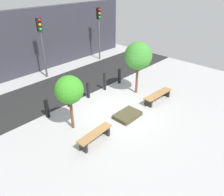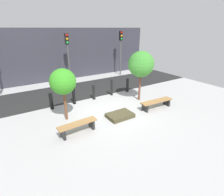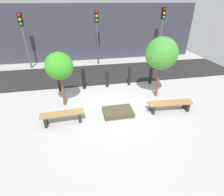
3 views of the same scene
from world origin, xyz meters
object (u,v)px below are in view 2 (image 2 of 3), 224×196
Objects in this scene: bollard_far_left at (51,101)px; bollard_right at (112,87)px; bollard_far_right at (127,85)px; bollard_center at (94,92)px; bollard_left at (74,95)px; traffic_light_mid_east at (121,45)px; traffic_light_mid_west at (68,50)px; bench_left at (78,126)px; tree_behind_right_bench at (141,64)px; bench_right at (156,103)px; planter_bed at (120,115)px; tree_behind_left_bench at (63,82)px.

bollard_far_left is 3.85m from bollard_right.
bollard_center is at bearing 180.00° from bollard_far_right.
traffic_light_mid_east is at bearing 33.80° from bollard_left.
bollard_right is at bearing -131.05° from traffic_light_mid_east.
traffic_light_mid_west reaches higher than bollard_center.
bench_left is 3.00m from bollard_far_left.
bollard_left reaches higher than bollard_far_right.
tree_behind_right_bench reaches higher than bollard_far_right.
bench_left is 1.53× the size of bollard_left.
traffic_light_mid_east is (4.87, 0.00, 0.07)m from traffic_light_mid_west.
traffic_light_mid_west is at bearing 111.33° from bench_right.
bollard_far_left is 2.57m from bollard_center.
tree_behind_right_bench reaches higher than bollard_left.
planter_bed is at bearing -90.00° from traffic_light_mid_west.
bollard_far_right is at bearing 0.00° from bollard_left.
bollard_far_left is at bearing 180.00° from bollard_left.
bollard_right is (2.57, 0.00, -0.01)m from bollard_left.
bollard_left is 7.70m from traffic_light_mid_east.
bench_right is 2.10× the size of bollard_far_right.
planter_bed is at bearing -65.21° from bollard_left.
tree_behind_left_bench is at bearing 86.46° from bench_left.
tree_behind_left_bench reaches higher than bollard_left.
bollard_far_left is 1.29m from bollard_left.
bench_right is at bearing -31.59° from bollard_far_left.
bollard_right is at bearing 23.52° from tree_behind_left_bench.
tree_behind_right_bench is 2.73× the size of bollard_right.
tree_behind_left_bench reaches higher than bollard_far_right.
traffic_light_mid_east is (3.59, 4.12, 2.12)m from bollard_right.
bollard_center is (1.28, 0.00, -0.09)m from bollard_left.
tree_behind_right_bench is at bearing -17.74° from bollard_far_left.
bollard_far_left is (-2.57, 2.78, 0.35)m from planter_bed.
traffic_light_mid_west is at bearing 58.07° from bollard_far_left.
bollard_left is 0.29× the size of traffic_light_mid_west.
bollard_left reaches higher than bench_left.
bollard_far_right is at bearing 0.00° from bollard_right.
bollard_far_right is at bearing -119.21° from traffic_light_mid_east.
bench_left is 4.65m from bollard_right.
bench_right is at bearing -5.02° from planter_bed.
tree_behind_right_bench is 3.21× the size of bollard_center.
tree_behind_right_bench is 0.78× the size of traffic_light_mid_west.
traffic_light_mid_west is (0.00, 6.90, 2.49)m from planter_bed.
bollard_left is 0.28× the size of traffic_light_mid_east.
traffic_light_mid_west reaches higher than bollard_left.
traffic_light_mid_west is (2.28, 5.67, 0.72)m from tree_behind_left_bench.
tree_behind_right_bench is 0.76× the size of traffic_light_mid_east.
bollard_right is (1.28, 0.00, 0.08)m from bollard_center.
planter_bed is at bearing -47.28° from bollard_far_left.
traffic_light_mid_west is (0.00, 4.12, 2.13)m from bollard_center.
tree_behind_right_bench is 3.25m from bollard_center.
traffic_light_mid_west is (2.57, 4.12, 2.14)m from bollard_far_left.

